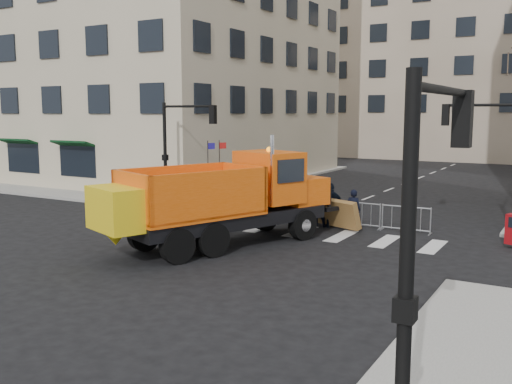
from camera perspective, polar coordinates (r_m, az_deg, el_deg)
The scene contains 12 objects.
ground at distance 19.46m, azimuth -4.49°, elevation -6.65°, with size 120.00×120.00×0.00m, color black.
sidewalk_back at distance 26.71m, azimuth 5.91°, elevation -2.49°, with size 64.00×5.00×0.15m, color gray.
building_left at distance 47.63m, azimuth -11.18°, elevation 17.61°, with size 24.00×22.00×26.00m, color #B8AB8D.
building_far at distance 68.70m, azimuth 21.54°, elevation 13.36°, with size 30.00×18.00×24.00m, color tan.
traffic_light_left at distance 29.73m, azimuth -9.07°, elevation 3.62°, with size 0.18×0.18×5.40m, color black.
traffic_light_near at distance 7.07m, azimuth 14.71°, elevation -10.48°, with size 0.18×0.18×5.40m, color black.
crowd_barriers at distance 26.15m, azimuth 3.61°, elevation -1.63°, with size 12.60×0.60×1.10m, color #9EA0A5, non-canonical shape.
plow_truck at distance 20.88m, azimuth -3.52°, elevation -0.53°, with size 6.41×10.87×4.10m.
cop_a at distance 24.31m, azimuth 9.71°, elevation -1.73°, with size 0.63×0.41×1.71m, color black.
cop_b at distance 24.85m, azimuth 6.47°, elevation -1.37°, with size 0.87×0.68×1.79m, color black.
cop_c at distance 24.65m, azimuth 7.53°, elevation -1.31°, with size 1.12×0.47×1.91m, color black.
worker at distance 28.72m, azimuth -5.71°, elevation 0.02°, with size 1.04×0.60×1.60m, color #CDCB18.
Camera 1 is at (10.72, -15.49, 4.90)m, focal length 40.00 mm.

